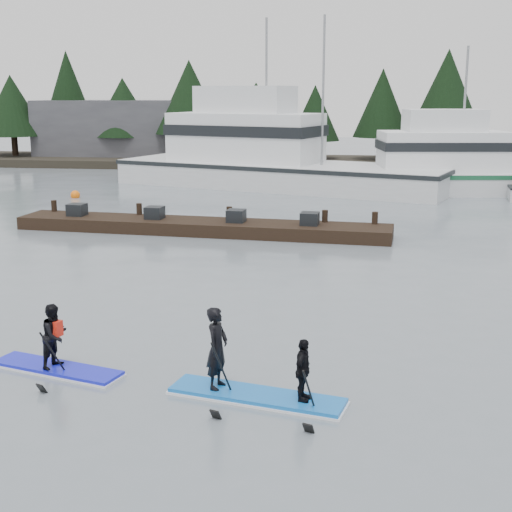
# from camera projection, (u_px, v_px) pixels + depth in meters

# --- Properties ---
(ground) EXTENTS (160.00, 160.00, 0.00)m
(ground) POSITION_uv_depth(u_px,v_px,m) (217.00, 373.00, 14.68)
(ground) COLOR slate
(ground) RESTS_ON ground
(far_shore) EXTENTS (70.00, 8.00, 0.60)m
(far_shore) POSITION_uv_depth(u_px,v_px,m) (319.00, 163.00, 55.17)
(far_shore) COLOR #2D281E
(far_shore) RESTS_ON ground
(treeline) EXTENTS (60.00, 4.00, 8.00)m
(treeline) POSITION_uv_depth(u_px,v_px,m) (319.00, 167.00, 55.23)
(treeline) COLOR black
(treeline) RESTS_ON ground
(waterfront_building) EXTENTS (18.00, 6.00, 5.00)m
(waterfront_building) POSITION_uv_depth(u_px,v_px,m) (150.00, 131.00, 58.45)
(waterfront_building) COLOR #4C4C51
(waterfront_building) RESTS_ON ground
(fishing_boat_large) EXTENTS (20.95, 11.89, 11.12)m
(fishing_boat_large) POSITION_uv_depth(u_px,v_px,m) (272.00, 172.00, 43.48)
(fishing_boat_large) COLOR silver
(fishing_boat_large) RESTS_ON ground
(fishing_boat_medium) EXTENTS (16.16, 6.69, 9.17)m
(fishing_boat_medium) POSITION_uv_depth(u_px,v_px,m) (465.00, 181.00, 41.12)
(fishing_boat_medium) COLOR silver
(fishing_boat_medium) RESTS_ON ground
(floating_dock) EXTENTS (15.63, 3.43, 0.52)m
(floating_dock) POSITION_uv_depth(u_px,v_px,m) (201.00, 227.00, 29.21)
(floating_dock) COLOR black
(floating_dock) RESTS_ON ground
(buoy_a) EXTENTS (0.51, 0.51, 0.51)m
(buoy_a) POSITION_uv_depth(u_px,v_px,m) (75.00, 198.00, 39.06)
(buoy_a) COLOR orange
(buoy_a) RESTS_ON ground
(paddleboard_solo) EXTENTS (2.96, 1.47, 1.89)m
(paddleboard_solo) POSITION_uv_depth(u_px,v_px,m) (55.00, 346.00, 14.64)
(paddleboard_solo) COLOR #161DD4
(paddleboard_solo) RESTS_ON ground
(paddleboard_duo) EXTENTS (3.43, 1.63, 2.20)m
(paddleboard_duo) POSITION_uv_depth(u_px,v_px,m) (253.00, 370.00, 13.32)
(paddleboard_duo) COLOR blue
(paddleboard_duo) RESTS_ON ground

